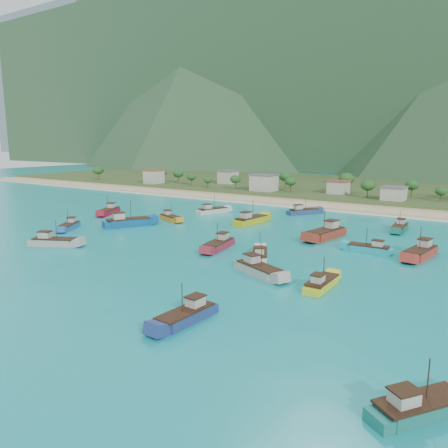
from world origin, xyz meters
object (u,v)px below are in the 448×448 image
Objects in this scene: boat_11 at (303,212)px; boat_16 at (258,270)px; boat_14 at (109,211)px; boat_23 at (219,245)px; boat_18 at (54,242)px; boat_4 at (260,256)px; boat_0 at (321,285)px; boat_5 at (369,249)px; boat_9 at (128,222)px; boat_26 at (251,221)px; boat_25 at (400,228)px; boat_20 at (421,253)px; boat_15 at (212,211)px; boat_24 at (170,218)px; boat_2 at (186,317)px; boat_10 at (69,227)px; boat_22 at (326,234)px; boat_6 at (419,409)px.

boat_11 is 0.94× the size of boat_16.
boat_14 reaches higher than boat_23.
boat_11 is 0.94× the size of boat_18.
boat_4 is 68.03m from boat_14.
boat_5 is (-0.33, 26.89, 0.00)m from boat_0.
boat_9 reaches higher than boat_26.
boat_16 is 53.34m from boat_25.
boat_15 is at bearing -8.92° from boat_20.
boat_4 is at bearing -40.22° from boat_11.
boat_24 is at bearing 160.15° from boat_14.
boat_2 is 68.68m from boat_10.
boat_4 is at bearing 84.15° from boat_18.
boat_20 is at bearing 71.59° from boat_0.
boat_11 is 28.36m from boat_15.
boat_0 is 0.74× the size of boat_26.
boat_14 is at bearing 179.87° from boat_9.
boat_0 is 70.21m from boat_11.
boat_0 is 73.20m from boat_15.
boat_14 is at bearing -160.81° from boat_26.
boat_10 is at bearing -131.26° from boat_26.
boat_20 is at bearing 109.42° from boat_24.
boat_2 is 56.08m from boat_22.
boat_4 is 0.85× the size of boat_14.
boat_6 is (28.03, -4.25, -0.05)m from boat_2.
boat_25 is at bearing -93.81° from boat_2.
boat_9 is at bearing 15.96° from boat_20.
boat_23 is (-46.20, 37.75, 0.12)m from boat_6.
boat_18 is (-77.47, 19.76, 0.14)m from boat_6.
boat_9 is 1.19× the size of boat_18.
boat_0 is 71.97m from boat_10.
boat_15 is at bearing -62.00° from boat_23.
boat_22 is at bearing 171.97° from boat_10.
boat_6 is 104.50m from boat_15.
boat_22 is 22.20m from boat_25.
boat_5 is at bearing 179.85° from boat_16.
boat_26 reaches higher than boat_15.
boat_5 is at bearing 36.50° from boat_9.
boat_23 reaches higher than boat_11.
boat_15 reaches higher than boat_6.
boat_20 is (18.51, 49.81, 0.18)m from boat_2.
boat_15 is at bearing 138.42° from boat_0.
boat_4 is 10.00m from boat_16.
boat_15 is 55.17m from boat_25.
boat_0 is 0.96× the size of boat_4.
boat_10 reaches higher than boat_24.
boat_0 is 0.89× the size of boat_11.
boat_14 is at bearing -111.90° from boat_11.
boat_14 is at bearing -98.55° from boat_10.
boat_9 is 1.17× the size of boat_15.
boat_0 is 31.87m from boat_6.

